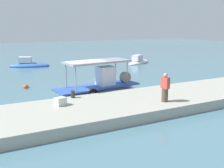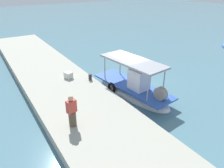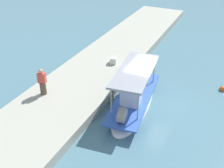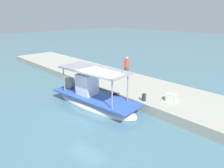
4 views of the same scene
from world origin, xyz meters
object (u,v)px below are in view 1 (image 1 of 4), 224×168
at_px(main_fishing_boat, 99,89).
at_px(mooring_bollard, 73,94).
at_px(fisherman_near_bollard, 165,89).
at_px(moored_boat_near, 29,65).
at_px(moored_boat_mid, 139,62).
at_px(marker_buoy, 26,87).
at_px(cargo_crate, 60,101).

distance_m(main_fishing_boat, mooring_bollard, 3.15).
relative_size(fisherman_near_bollard, moored_boat_near, 0.33).
bearing_deg(main_fishing_boat, moored_boat_mid, 47.53).
xyz_separation_m(main_fishing_boat, marker_buoy, (-4.15, 4.50, -0.36)).
bearing_deg(moored_boat_mid, mooring_bollard, -134.31).
bearing_deg(marker_buoy, main_fishing_boat, -47.32).
distance_m(main_fishing_boat, marker_buoy, 6.13).
height_order(main_fishing_boat, fisherman_near_bollard, main_fishing_boat).
xyz_separation_m(fisherman_near_bollard, mooring_bollard, (-4.30, 3.15, -0.52)).
relative_size(fisherman_near_bollard, cargo_crate, 3.02).
distance_m(main_fishing_boat, cargo_crate, 4.74).
bearing_deg(moored_boat_mid, marker_buoy, -153.31).
bearing_deg(main_fishing_boat, moored_boat_near, 96.72).
distance_m(mooring_bollard, moored_boat_near, 17.44).
bearing_deg(fisherman_near_bollard, moored_boat_mid, 61.33).
bearing_deg(mooring_bollard, moored_boat_near, 87.71).
xyz_separation_m(main_fishing_boat, mooring_bollard, (-2.53, -1.84, 0.34)).
xyz_separation_m(moored_boat_near, moored_boat_mid, (12.99, -3.39, -0.04)).
distance_m(moored_boat_near, moored_boat_mid, 13.43).
bearing_deg(fisherman_near_bollard, marker_buoy, 121.94).
relative_size(main_fishing_boat, fisherman_near_bollard, 3.94).
relative_size(mooring_bollard, marker_buoy, 1.05).
distance_m(mooring_bollard, cargo_crate, 1.61).
bearing_deg(moored_boat_mid, fisherman_near_bollard, -118.67).
bearing_deg(moored_boat_near, main_fishing_boat, -83.28).
distance_m(fisherman_near_bollard, moored_boat_mid, 19.61).
bearing_deg(moored_boat_near, moored_boat_mid, -14.62).
xyz_separation_m(mooring_bollard, moored_boat_mid, (13.69, 14.03, -0.61)).
distance_m(fisherman_near_bollard, mooring_bollard, 5.35).
distance_m(main_fishing_boat, moored_boat_near, 15.69).
bearing_deg(fisherman_near_bollard, main_fishing_boat, 109.51).
height_order(main_fishing_boat, moored_boat_mid, main_fishing_boat).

